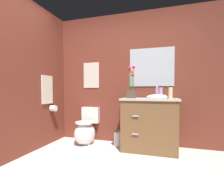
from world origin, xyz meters
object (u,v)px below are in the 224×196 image
vanity_cabinet (150,124)px  toilet (86,131)px  soap_bottle (171,93)px  trash_bin (119,139)px  wall_poster (91,75)px  wall_mirror (151,67)px  lotion_bottle (157,93)px  flower_vase (131,88)px  hand_wash_bottle (161,93)px  toilet_paper_roll (53,108)px  hanging_towel (47,90)px

vanity_cabinet → toilet: bearing=178.7°
soap_bottle → trash_bin: size_ratio=0.76×
wall_poster → soap_bottle: bearing=-13.5°
soap_bottle → wall_mirror: 0.68m
lotion_bottle → wall_mirror: bearing=123.7°
flower_vase → hand_wash_bottle: flower_vase is taller
trash_bin → toilet_paper_roll: toilet_paper_roll is taller
lotion_bottle → toilet_paper_roll: size_ratio=1.89×
toilet → hand_wash_bottle: hand_wash_bottle is taller
toilet → hand_wash_bottle: size_ratio=3.31×
flower_vase → hand_wash_bottle: 0.49m
vanity_cabinet → trash_bin: vanity_cabinet is taller
toilet → toilet_paper_roll: bearing=-161.4°
soap_bottle → hand_wash_bottle: size_ratio=1.00×
toilet → lotion_bottle: bearing=4.5°
toilet → wall_poster: bearing=90.0°
toilet_paper_roll → toilet: bearing=18.6°
vanity_cabinet → flower_vase: size_ratio=1.92×
hanging_towel → toilet_paper_roll: 0.37m
vanity_cabinet → trash_bin: (-0.55, 0.04, -0.32)m
wall_poster → toilet: bearing=-90.0°
toilet → wall_poster: (-0.00, 0.27, 1.09)m
toilet → vanity_cabinet: 1.23m
wall_mirror → hanging_towel: bearing=-163.0°
soap_bottle → trash_bin: soap_bottle is taller
toilet → soap_bottle: size_ratio=3.32×
flower_vase → toilet_paper_roll: 1.53m
hand_wash_bottle → wall_poster: (-1.38, 0.29, 0.35)m
toilet_paper_roll → flower_vase: bearing=5.2°
trash_bin → lotion_bottle: bearing=7.7°
hanging_towel → toilet_paper_roll: (0.06, 0.10, -0.36)m
trash_bin → wall_poster: 1.39m
toilet → wall_mirror: 1.73m
trash_bin → wall_mirror: bearing=24.7°
wall_mirror → toilet_paper_roll: bearing=-165.5°
wall_mirror → wall_poster: bearing=180.0°
soap_bottle → toilet_paper_roll: soap_bottle is taller
vanity_cabinet → hand_wash_bottle: size_ratio=5.12×
hanging_towel → vanity_cabinet: bearing=8.3°
flower_vase → wall_poster: wall_poster is taller
hand_wash_bottle → wall_mirror: wall_mirror is taller
flower_vase → toilet_paper_roll: size_ratio=5.07×
trash_bin → wall_poster: wall_poster is taller
trash_bin → hand_wash_bottle: bearing=-2.6°
hanging_towel → toilet_paper_roll: size_ratio=4.73×
flower_vase → trash_bin: bearing=162.3°
wall_poster → wall_mirror: bearing=0.0°
soap_bottle → lotion_bottle: bearing=136.7°
hand_wash_bottle → trash_bin: (-0.73, 0.03, -0.85)m
soap_bottle → wall_poster: (-1.53, 0.37, 0.35)m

